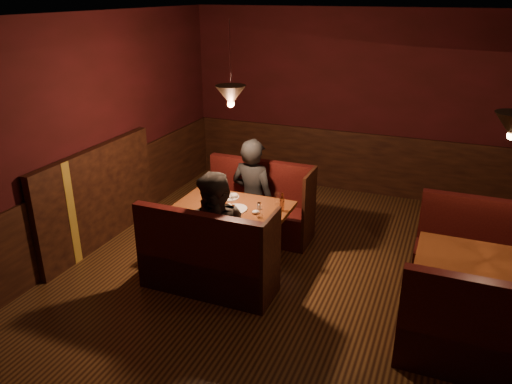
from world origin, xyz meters
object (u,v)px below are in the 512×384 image
at_px(main_table, 234,218).
at_px(main_bench_near, 207,266).
at_px(main_bench_far, 259,212).
at_px(diner_b, 218,218).
at_px(second_bench_far, 482,260).
at_px(second_table, 483,277).
at_px(second_bench_near, 484,344).
at_px(diner_a, 253,176).

height_order(main_table, main_bench_near, main_bench_near).
bearing_deg(main_table, main_bench_far, 88.83).
xyz_separation_m(main_bench_near, diner_b, (0.08, 0.15, 0.52)).
distance_m(main_bench_near, second_bench_far, 3.07).
bearing_deg(main_bench_near, second_table, 10.21).
height_order(main_table, second_bench_near, second_bench_near).
distance_m(second_bench_near, diner_a, 3.38).
bearing_deg(second_table, main_bench_near, -169.79).
distance_m(main_bench_far, diner_b, 1.49).
relative_size(main_table, main_bench_far, 0.91).
xyz_separation_m(main_bench_near, second_bench_near, (2.79, -0.27, -0.00)).
height_order(second_table, second_bench_far, second_bench_far).
distance_m(main_table, main_bench_far, 0.81).
height_order(main_table, second_bench_far, second_bench_far).
height_order(second_bench_far, diner_a, diner_a).
height_order(main_bench_far, diner_b, diner_b).
relative_size(main_bench_far, main_bench_near, 1.00).
xyz_separation_m(main_bench_far, diner_a, (-0.06, -0.07, 0.53)).
distance_m(main_bench_near, second_table, 2.82).
bearing_deg(diner_b, second_bench_near, -9.90).
xyz_separation_m(diner_a, diner_b, (0.13, -1.32, -0.01)).
xyz_separation_m(main_bench_far, second_bench_near, (2.79, -1.82, -0.00)).
height_order(second_table, diner_a, diner_a).
xyz_separation_m(second_table, diner_a, (-2.82, 0.97, 0.32)).
distance_m(main_bench_far, diner_a, 0.54).
xyz_separation_m(main_table, diner_a, (-0.04, 0.70, 0.30)).
relative_size(second_bench_near, diner_b, 0.84).
height_order(second_bench_near, diner_b, diner_b).
distance_m(main_bench_far, second_table, 2.96).
bearing_deg(diner_a, main_table, 102.70).
bearing_deg(second_bench_near, main_bench_near, 174.49).
height_order(main_bench_far, second_bench_near, main_bench_far).
distance_m(main_table, main_bench_near, 0.81).
bearing_deg(second_bench_near, main_table, 159.62).
distance_m(second_bench_far, diner_a, 2.91).
bearing_deg(second_table, main_table, 174.33).
relative_size(main_table, diner_b, 0.80).
xyz_separation_m(main_bench_near, second_bench_far, (2.79, 1.27, -0.00)).
relative_size(main_bench_far, second_bench_far, 1.05).
bearing_deg(main_table, main_bench_near, -88.84).
xyz_separation_m(main_table, main_bench_far, (0.02, 0.77, -0.24)).
relative_size(second_bench_near, diner_a, 0.83).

